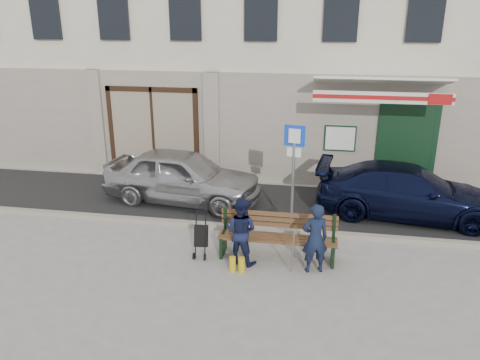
% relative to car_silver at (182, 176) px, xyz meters
% --- Properties ---
extents(ground, '(80.00, 80.00, 0.00)m').
position_rel_car_silver_xyz_m(ground, '(1.78, -3.02, -0.71)').
color(ground, '#9E9991').
rests_on(ground, ground).
extents(asphalt_lane, '(60.00, 3.20, 0.01)m').
position_rel_car_silver_xyz_m(asphalt_lane, '(1.78, 0.08, -0.70)').
color(asphalt_lane, '#282828').
rests_on(asphalt_lane, ground).
extents(curb, '(60.00, 0.18, 0.12)m').
position_rel_car_silver_xyz_m(curb, '(1.78, -1.52, -0.65)').
color(curb, '#9E9384').
rests_on(curb, ground).
extents(building, '(20.00, 8.27, 10.00)m').
position_rel_car_silver_xyz_m(building, '(1.79, 5.43, 4.27)').
color(building, beige).
rests_on(building, ground).
extents(car_silver, '(4.35, 2.21, 1.42)m').
position_rel_car_silver_xyz_m(car_silver, '(0.00, 0.00, 0.00)').
color(car_silver, '#B4B4B9').
rests_on(car_silver, ground).
extents(car_navy, '(4.59, 2.26, 1.28)m').
position_rel_car_silver_xyz_m(car_navy, '(5.72, 0.01, -0.07)').
color(car_navy, black).
rests_on(car_navy, ground).
extents(parking_sign, '(0.46, 0.13, 2.49)m').
position_rel_car_silver_xyz_m(parking_sign, '(2.98, -1.35, 0.94)').
color(parking_sign, gray).
rests_on(parking_sign, ground).
extents(bench, '(2.40, 1.17, 0.98)m').
position_rel_car_silver_xyz_m(bench, '(2.74, -2.68, -0.25)').
color(bench, brown).
rests_on(bench, ground).
extents(man, '(0.59, 0.48, 1.40)m').
position_rel_car_silver_xyz_m(man, '(3.53, -3.08, -0.01)').
color(man, '#121B33').
rests_on(man, ground).
extents(woman, '(0.79, 0.69, 1.38)m').
position_rel_car_silver_xyz_m(woman, '(2.08, -2.97, -0.02)').
color(woman, '#141937').
rests_on(woman, ground).
extents(stroller, '(0.30, 0.41, 0.95)m').
position_rel_car_silver_xyz_m(stroller, '(1.23, -2.85, -0.29)').
color(stroller, black).
rests_on(stroller, ground).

